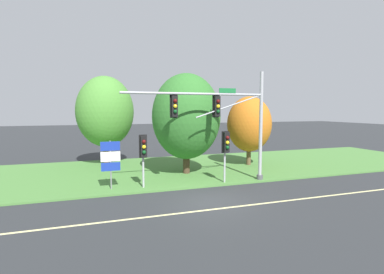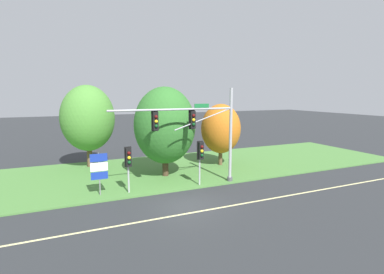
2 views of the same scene
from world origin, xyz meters
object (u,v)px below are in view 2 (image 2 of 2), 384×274
object	(u,v)px
tree_left_of_mast	(165,125)
tree_behind_signpost	(221,129)
route_sign_post	(99,169)
traffic_signal_mast	(200,127)
tree_nearest_road	(88,118)
pedestrian_signal_further_along	(201,153)
pedestrian_signal_near_kerb	(129,160)

from	to	relation	value
tree_left_of_mast	tree_behind_signpost	world-z (taller)	tree_left_of_mast
route_sign_post	tree_behind_signpost	size ratio (longest dim) A/B	0.50
traffic_signal_mast	tree_left_of_mast	bearing A→B (deg)	112.56
tree_nearest_road	pedestrian_signal_further_along	bearing A→B (deg)	-53.93
tree_nearest_road	tree_behind_signpost	world-z (taller)	tree_nearest_road
pedestrian_signal_near_kerb	tree_nearest_road	distance (m)	9.12
pedestrian_signal_further_along	tree_behind_signpost	distance (m)	6.65
traffic_signal_mast	route_sign_post	world-z (taller)	traffic_signal_mast
pedestrian_signal_near_kerb	tree_nearest_road	world-z (taller)	tree_nearest_road
traffic_signal_mast	tree_left_of_mast	xyz separation A→B (m)	(-1.40, 3.38, -0.16)
pedestrian_signal_further_along	tree_left_of_mast	bearing A→B (deg)	112.30
traffic_signal_mast	pedestrian_signal_further_along	world-z (taller)	traffic_signal_mast
traffic_signal_mast	tree_left_of_mast	distance (m)	3.67
pedestrian_signal_further_along	route_sign_post	distance (m)	6.88
pedestrian_signal_near_kerb	tree_behind_signpost	xyz separation A→B (m)	(9.40, 4.50, 1.09)
tree_behind_signpost	tree_left_of_mast	bearing A→B (deg)	-166.43
traffic_signal_mast	pedestrian_signal_near_kerb	distance (m)	5.36
route_sign_post	pedestrian_signal_near_kerb	bearing A→B (deg)	-12.33
pedestrian_signal_further_along	route_sign_post	bearing A→B (deg)	173.47
tree_behind_signpost	route_sign_post	bearing A→B (deg)	-159.85
pedestrian_signal_near_kerb	pedestrian_signal_further_along	size ratio (longest dim) A/B	0.97
pedestrian_signal_near_kerb	tree_left_of_mast	size ratio (longest dim) A/B	0.44
route_sign_post	tree_left_of_mast	distance (m)	6.44
pedestrian_signal_further_along	tree_left_of_mast	xyz separation A→B (m)	(-1.43, 3.49, 1.69)
route_sign_post	pedestrian_signal_further_along	bearing A→B (deg)	-6.53
pedestrian_signal_near_kerb	route_sign_post	world-z (taller)	pedestrian_signal_near_kerb
traffic_signal_mast	tree_behind_signpost	distance (m)	6.56
tree_nearest_road	traffic_signal_mast	bearing A→B (deg)	-53.71
tree_left_of_mast	pedestrian_signal_near_kerb	bearing A→B (deg)	-139.09
pedestrian_signal_near_kerb	pedestrian_signal_further_along	xyz separation A→B (m)	(5.01, -0.39, 0.09)
traffic_signal_mast	pedestrian_signal_further_along	xyz separation A→B (m)	(0.02, -0.10, -1.85)
tree_left_of_mast	tree_behind_signpost	size ratio (longest dim) A/B	1.26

